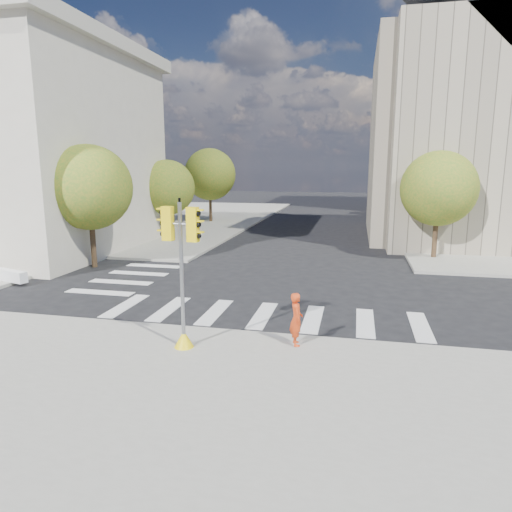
{
  "coord_description": "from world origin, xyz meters",
  "views": [
    {
      "loc": [
        3.04,
        -17.38,
        5.27
      ],
      "look_at": [
        -0.43,
        -1.62,
        2.1
      ],
      "focal_mm": 32.0,
      "sensor_mm": 36.0,
      "label": 1
    }
  ],
  "objects_px": {
    "lamp_far": "(412,174)",
    "photographer": "(296,319)",
    "traffic_signal": "(182,287)",
    "lamp_near": "(437,178)"
  },
  "relations": [
    {
      "from": "traffic_signal",
      "to": "photographer",
      "type": "relative_size",
      "value": 2.74
    },
    {
      "from": "lamp_far",
      "to": "photographer",
      "type": "xyz_separation_m",
      "value": [
        -6.53,
        -32.83,
        -3.65
      ]
    },
    {
      "from": "lamp_near",
      "to": "lamp_far",
      "type": "xyz_separation_m",
      "value": [
        0.0,
        14.0,
        0.0
      ]
    },
    {
      "from": "lamp_far",
      "to": "photographer",
      "type": "bearing_deg",
      "value": -101.24
    },
    {
      "from": "traffic_signal",
      "to": "photographer",
      "type": "bearing_deg",
      "value": 21.05
    },
    {
      "from": "traffic_signal",
      "to": "photographer",
      "type": "height_order",
      "value": "traffic_signal"
    },
    {
      "from": "lamp_far",
      "to": "photographer",
      "type": "height_order",
      "value": "lamp_far"
    },
    {
      "from": "lamp_near",
      "to": "traffic_signal",
      "type": "distance_m",
      "value": 22.1
    },
    {
      "from": "lamp_near",
      "to": "lamp_far",
      "type": "height_order",
      "value": "same"
    },
    {
      "from": "lamp_near",
      "to": "traffic_signal",
      "type": "xyz_separation_m",
      "value": [
        -9.66,
        -19.7,
        -2.63
      ]
    }
  ]
}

